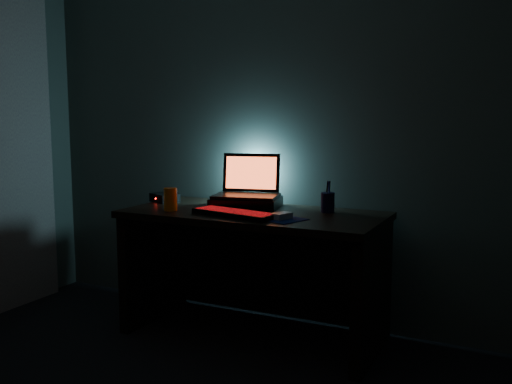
% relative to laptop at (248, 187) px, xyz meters
% --- Properties ---
extents(room, '(3.50, 4.00, 2.50)m').
position_rel_laptop_xyz_m(room, '(0.12, -1.79, 0.38)').
color(room, black).
rests_on(room, ground).
extents(desk, '(1.50, 0.70, 0.75)m').
position_rel_laptop_xyz_m(desk, '(0.12, -0.12, -0.38)').
color(desk, black).
rests_on(desk, ground).
extents(curtain, '(0.06, 0.65, 2.30)m').
position_rel_laptop_xyz_m(curtain, '(-1.59, -0.37, 0.28)').
color(curtain, '#B4AD90').
rests_on(curtain, ground).
extents(riser, '(0.46, 0.38, 0.06)m').
position_rel_laptop_xyz_m(riser, '(0.01, -0.05, -0.09)').
color(riser, black).
rests_on(riser, desk).
extents(laptop, '(0.43, 0.36, 0.26)m').
position_rel_laptop_xyz_m(laptop, '(0.00, 0.00, 0.00)').
color(laptop, black).
rests_on(laptop, riser).
extents(keyboard, '(0.52, 0.26, 0.03)m').
position_rel_laptop_xyz_m(keyboard, '(0.09, -0.35, -0.11)').
color(keyboard, black).
rests_on(keyboard, desk).
extents(mousepad, '(0.27, 0.26, 0.00)m').
position_rel_laptop_xyz_m(mousepad, '(0.37, -0.34, -0.12)').
color(mousepad, '#0C1B55').
rests_on(mousepad, desk).
extents(mouse, '(0.10, 0.12, 0.03)m').
position_rel_laptop_xyz_m(mouse, '(0.37, -0.34, -0.10)').
color(mouse, '#9B9BA0').
rests_on(mouse, mousepad).
extents(pen_cup, '(0.10, 0.10, 0.11)m').
position_rel_laptop_xyz_m(pen_cup, '(0.51, -0.01, -0.06)').
color(pen_cup, black).
rests_on(pen_cup, desk).
extents(juice_glass, '(0.09, 0.09, 0.13)m').
position_rel_laptop_xyz_m(juice_glass, '(-0.33, -0.35, -0.05)').
color(juice_glass, orange).
rests_on(juice_glass, desk).
extents(router, '(0.20, 0.19, 0.06)m').
position_rel_laptop_xyz_m(router, '(-0.56, -0.09, -0.09)').
color(router, black).
rests_on(router, desk).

